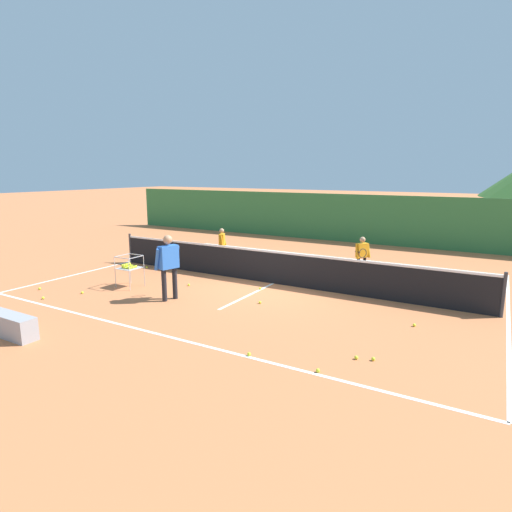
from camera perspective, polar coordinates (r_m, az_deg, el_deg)
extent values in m
plane|color=#C67042|center=(12.44, 2.35, -3.73)|extent=(120.00, 120.00, 0.00)
cube|color=white|center=(8.80, -12.26, -10.48)|extent=(11.95, 0.08, 0.01)
cube|color=white|center=(16.59, 9.88, -0.05)|extent=(11.95, 0.08, 0.01)
cube|color=white|center=(16.05, -16.87, -0.76)|extent=(0.08, 9.31, 0.01)
cube|color=white|center=(11.12, 30.96, -7.23)|extent=(0.08, 9.31, 0.01)
cube|color=white|center=(12.44, 2.35, -3.71)|extent=(0.08, 5.57, 0.01)
cylinder|color=#333338|center=(15.84, -16.62, 1.03)|extent=(0.08, 0.08, 1.05)
cylinder|color=#333338|center=(10.97, 30.48, -4.56)|extent=(0.08, 0.08, 1.05)
cube|color=black|center=(12.33, 2.37, -1.66)|extent=(11.58, 0.02, 0.92)
cube|color=white|center=(12.23, 2.38, 0.55)|extent=(11.58, 0.03, 0.06)
cylinder|color=black|center=(10.91, -12.31, -3.89)|extent=(0.12, 0.12, 0.83)
cylinder|color=black|center=(11.08, -10.92, -3.61)|extent=(0.12, 0.12, 0.83)
cube|color=blue|center=(10.83, -11.76, -0.13)|extent=(0.35, 0.54, 0.58)
sphere|color=tan|center=(10.75, -11.86, 2.18)|extent=(0.23, 0.23, 0.23)
cylinder|color=blue|center=(10.75, -13.23, -0.47)|extent=(0.24, 0.14, 0.57)
cylinder|color=blue|center=(11.03, -10.63, -0.10)|extent=(0.19, 0.13, 0.57)
torus|color=#262628|center=(11.25, -11.37, -0.16)|extent=(0.10, 0.29, 0.29)
cylinder|color=black|center=(11.05, -10.66, -0.34)|extent=(0.22, 0.08, 0.03)
cylinder|color=navy|center=(15.33, -4.54, 0.32)|extent=(0.09, 0.09, 0.62)
cylinder|color=navy|center=(15.10, -4.68, 0.15)|extent=(0.09, 0.09, 0.62)
cube|color=orange|center=(15.12, -4.64, 2.19)|extent=(0.31, 0.41, 0.44)
sphere|color=tan|center=(15.07, -4.66, 3.43)|extent=(0.17, 0.17, 0.17)
cylinder|color=orange|center=(15.32, -4.32, 2.22)|extent=(0.18, 0.13, 0.43)
cylinder|color=orange|center=(14.91, -4.65, 1.95)|extent=(0.14, 0.11, 0.43)
cylinder|color=black|center=(13.59, 14.43, -1.42)|extent=(0.09, 0.09, 0.63)
cylinder|color=black|center=(13.44, 13.64, -1.52)|extent=(0.09, 0.09, 0.63)
cube|color=orange|center=(13.41, 14.15, 0.76)|extent=(0.36, 0.41, 0.44)
sphere|color=tan|center=(13.35, 14.22, 2.17)|extent=(0.17, 0.17, 0.17)
cylinder|color=orange|center=(13.51, 14.99, 0.68)|extent=(0.18, 0.15, 0.43)
cylinder|color=orange|center=(13.26, 13.50, 0.53)|extent=(0.14, 0.13, 0.43)
torus|color=#262628|center=(13.05, 14.23, 0.36)|extent=(0.19, 0.25, 0.29)
cylinder|color=black|center=(13.24, 13.57, 0.54)|extent=(0.20, 0.15, 0.03)
cylinder|color=#B7B7BC|center=(12.89, -16.66, -1.63)|extent=(0.02, 0.02, 0.89)
cylinder|color=#B7B7BC|center=(12.50, -14.90, -1.94)|extent=(0.02, 0.02, 0.89)
cylinder|color=#B7B7BC|center=(12.53, -18.52, -2.12)|extent=(0.02, 0.02, 0.89)
cylinder|color=#B7B7BC|center=(12.12, -16.76, -2.45)|extent=(0.02, 0.02, 0.89)
cube|color=#B7B7BC|center=(12.48, -16.74, -1.56)|extent=(0.56, 0.56, 0.01)
cube|color=#B7B7BC|center=(12.60, -15.90, 0.19)|extent=(0.56, 0.02, 0.02)
cube|color=#B7B7BC|center=(12.23, -17.78, -0.25)|extent=(0.56, 0.02, 0.02)
cube|color=#B7B7BC|center=(12.62, -17.70, 0.10)|extent=(0.02, 0.56, 0.02)
cube|color=#B7B7BC|center=(12.21, -15.93, -0.16)|extent=(0.02, 0.56, 0.02)
sphere|color=yellow|center=(12.48, -17.57, -1.43)|extent=(0.07, 0.07, 0.07)
sphere|color=yellow|center=(12.52, -17.35, -1.39)|extent=(0.07, 0.07, 0.07)
sphere|color=yellow|center=(12.58, -17.15, -1.31)|extent=(0.07, 0.07, 0.07)
sphere|color=yellow|center=(12.62, -16.93, -1.29)|extent=(0.07, 0.07, 0.07)
sphere|color=yellow|center=(12.66, -16.71, -1.23)|extent=(0.07, 0.07, 0.07)
sphere|color=yellow|center=(12.43, -17.38, -1.50)|extent=(0.07, 0.07, 0.07)
sphere|color=yellow|center=(12.48, -17.15, -1.43)|extent=(0.07, 0.07, 0.07)
sphere|color=yellow|center=(12.52, -16.97, -1.36)|extent=(0.07, 0.07, 0.07)
sphere|color=yellow|center=(12.56, -16.74, -1.30)|extent=(0.07, 0.07, 0.07)
sphere|color=yellow|center=(12.61, -16.51, -1.24)|extent=(0.07, 0.07, 0.07)
sphere|color=yellow|center=(12.39, -17.21, -1.54)|extent=(0.07, 0.07, 0.07)
sphere|color=yellow|center=(12.44, -16.97, -1.45)|extent=(0.07, 0.07, 0.07)
sphere|color=yellow|center=(12.47, -16.74, -1.40)|extent=(0.07, 0.07, 0.07)
sphere|color=yellow|center=(12.52, -16.53, -1.34)|extent=(0.07, 0.07, 0.07)
sphere|color=yellow|center=(12.56, -16.33, -1.29)|extent=(0.07, 0.07, 0.07)
sphere|color=yellow|center=(12.35, -16.96, -1.56)|extent=(0.07, 0.07, 0.07)
sphere|color=yellow|center=(12.39, -16.75, -1.50)|extent=(0.07, 0.07, 0.07)
sphere|color=yellow|center=(12.42, -16.54, -1.43)|extent=(0.07, 0.07, 0.07)
sphere|color=yellow|center=(12.47, -16.32, -1.38)|extent=(0.07, 0.07, 0.07)
sphere|color=yellow|center=(12.51, -16.12, -1.35)|extent=(0.07, 0.07, 0.07)
sphere|color=yellow|center=(12.30, -16.77, -1.59)|extent=(0.07, 0.07, 0.07)
sphere|color=yellow|center=(12.34, -16.59, -1.55)|extent=(0.07, 0.07, 0.07)
sphere|color=yellow|center=(12.38, -16.34, -1.48)|extent=(0.07, 0.07, 0.07)
sphere|color=yellow|center=(12.42, -16.12, -1.42)|extent=(0.07, 0.07, 0.07)
sphere|color=yellow|center=(12.47, -15.92, -1.35)|extent=(0.07, 0.07, 0.07)
sphere|color=yellow|center=(12.47, -17.61, -1.22)|extent=(0.07, 0.07, 0.07)
sphere|color=yellow|center=(12.51, -17.38, -1.16)|extent=(0.07, 0.07, 0.07)
sphere|color=yellow|center=(12.56, -17.17, -1.11)|extent=(0.07, 0.07, 0.07)
sphere|color=yellow|center=(12.60, -16.93, -1.05)|extent=(0.07, 0.07, 0.07)
sphere|color=yellow|center=(12.64, -16.74, -1.00)|extent=(0.07, 0.07, 0.07)
sphere|color=yellow|center=(12.42, -17.42, -1.25)|extent=(0.07, 0.07, 0.07)
sphere|color=yellow|center=(12.46, -17.17, -1.18)|extent=(0.07, 0.07, 0.07)
sphere|color=yellow|center=(12.51, -16.97, -1.12)|extent=(0.07, 0.07, 0.07)
sphere|color=yellow|center=(12.55, -16.71, -1.08)|extent=(0.07, 0.07, 0.07)
sphere|color=yellow|center=(7.23, 8.38, -15.07)|extent=(0.07, 0.07, 0.07)
sphere|color=yellow|center=(7.73, -0.94, -13.13)|extent=(0.07, 0.07, 0.07)
sphere|color=yellow|center=(10.57, 0.53, -6.28)|extent=(0.07, 0.07, 0.07)
sphere|color=yellow|center=(7.82, 15.57, -13.26)|extent=(0.07, 0.07, 0.07)
sphere|color=yellow|center=(9.68, 20.62, -8.73)|extent=(0.07, 0.07, 0.07)
sphere|color=yellow|center=(12.33, -22.45, -4.59)|extent=(0.07, 0.07, 0.07)
sphere|color=yellow|center=(7.80, 13.41, -13.21)|extent=(0.07, 0.07, 0.07)
sphere|color=yellow|center=(12.23, -26.86, -5.08)|extent=(0.07, 0.07, 0.07)
sphere|color=yellow|center=(13.23, -27.22, -3.94)|extent=(0.07, 0.07, 0.07)
sphere|color=yellow|center=(12.31, -9.09, -3.87)|extent=(0.07, 0.07, 0.07)
sphere|color=yellow|center=(14.83, -14.55, -1.48)|extent=(0.07, 0.07, 0.07)
sphere|color=yellow|center=(11.79, 0.57, -4.41)|extent=(0.07, 0.07, 0.07)
cube|color=#33753D|center=(19.90, 13.73, 4.90)|extent=(26.30, 0.08, 2.22)
cube|color=#99999E|center=(9.89, -30.55, -7.98)|extent=(1.50, 0.36, 0.46)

